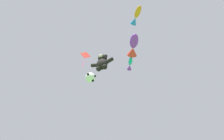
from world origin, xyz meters
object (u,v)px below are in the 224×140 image
(teddy_bear_kite, at_px, (102,62))
(soccer_ball_kite, at_px, (90,77))
(fish_kite_teal, at_px, (130,64))
(fish_kite_tangerine, at_px, (136,17))
(fish_kite_violet, at_px, (133,46))
(diamond_kite, at_px, (85,56))

(teddy_bear_kite, distance_m, soccer_ball_kite, 2.02)
(teddy_bear_kite, height_order, soccer_ball_kite, teddy_bear_kite)
(teddy_bear_kite, distance_m, fish_kite_teal, 3.16)
(fish_kite_tangerine, bearing_deg, fish_kite_violet, 112.44)
(teddy_bear_kite, relative_size, fish_kite_violet, 0.95)
(teddy_bear_kite, bearing_deg, fish_kite_teal, 42.65)
(fish_kite_violet, relative_size, diamond_kite, 0.76)
(soccer_ball_kite, height_order, fish_kite_tangerine, fish_kite_tangerine)
(soccer_ball_kite, bearing_deg, fish_kite_violet, 4.22)
(fish_kite_teal, bearing_deg, soccer_ball_kite, -146.58)
(fish_kite_teal, relative_size, diamond_kite, 0.49)
(teddy_bear_kite, relative_size, diamond_kite, 0.72)
(teddy_bear_kite, xyz_separation_m, soccer_ball_kite, (-0.88, -0.03, -1.81))
(fish_kite_teal, distance_m, diamond_kite, 4.51)
(diamond_kite, bearing_deg, fish_kite_violet, 6.61)
(teddy_bear_kite, relative_size, fish_kite_teal, 1.48)
(fish_kite_teal, distance_m, fish_kite_tangerine, 4.52)
(fish_kite_violet, height_order, fish_kite_tangerine, fish_kite_tangerine)
(teddy_bear_kite, xyz_separation_m, fish_kite_teal, (2.10, 1.93, 1.36))
(soccer_ball_kite, bearing_deg, fish_kite_teal, 33.42)
(fish_kite_violet, bearing_deg, fish_kite_tangerine, -67.56)
(teddy_bear_kite, xyz_separation_m, fish_kite_violet, (2.94, 0.25, 1.51))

